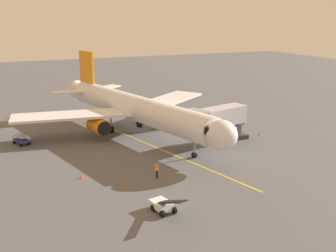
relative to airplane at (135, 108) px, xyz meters
The scene contains 11 objects.
ground_plane 4.94m from the airplane, 117.22° to the right, with size 220.00×220.00×0.00m, color #565659.
apron_lead_in_line 7.44m from the airplane, 90.61° to the left, with size 0.24×40.00×0.01m, color yellow.
airplane is the anchor object (origin of this frame).
jet_bridge 12.50m from the airplane, 129.13° to the left, with size 11.48×5.28×5.40m.
ground_crew_marshaller 18.39m from the airplane, 78.25° to the left, with size 0.44×0.33×1.71m.
baggage_cart_near_nose 16.74m from the airplane, ahead, with size 2.30×2.93×1.27m.
tug_portside 17.62m from the airplane, behind, with size 2.13×2.64×1.50m.
belt_loader_starboard_side 26.48m from the airplane, 76.20° to the left, with size 2.07×4.72×2.32m.
safety_cone_nose_left 19.33m from the airplane, 154.20° to the left, with size 0.32×0.32×0.55m, color #F2590F.
safety_cone_nose_right 18.97m from the airplane, 67.26° to the left, with size 0.32×0.32×0.55m, color #F2590F.
safety_cone_wing_port 18.68m from the airplane, 51.58° to the left, with size 0.32×0.32×0.55m, color #F2590F.
Camera 1 is at (21.26, 60.06, 17.67)m, focal length 44.14 mm.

